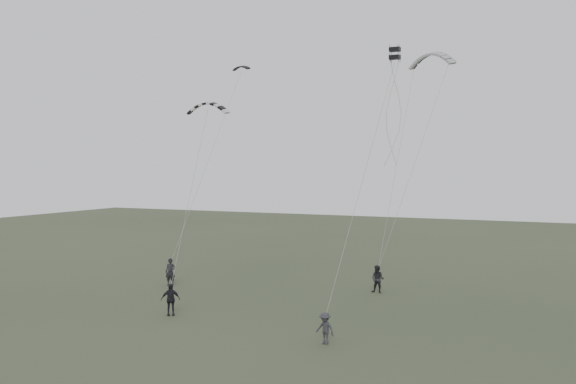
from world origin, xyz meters
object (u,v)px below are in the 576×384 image
at_px(flyer_right, 378,279).
at_px(flyer_far, 325,328).
at_px(kite_striped, 208,103).
at_px(kite_pale_large, 431,54).
at_px(flyer_center, 170,299).
at_px(kite_box, 395,53).
at_px(kite_dark_small, 241,67).
at_px(flyer_left, 170,272).

xyz_separation_m(flyer_right, flyer_far, (0.60, -12.06, -0.17)).
xyz_separation_m(flyer_right, kite_striped, (-10.14, -5.32, 11.85)).
height_order(flyer_right, kite_pale_large, kite_pale_large).
distance_m(flyer_right, flyer_center, 14.19).
bearing_deg(kite_box, flyer_right, 114.91).
xyz_separation_m(flyer_center, flyer_far, (10.02, -1.44, -0.15)).
xyz_separation_m(flyer_center, kite_dark_small, (-3.35, 14.70, 16.04)).
xyz_separation_m(flyer_left, kite_box, (16.76, -1.82, 13.99)).
bearing_deg(flyer_center, kite_pale_large, 15.17).
relative_size(flyer_left, kite_box, 2.90).
bearing_deg(kite_striped, flyer_far, -43.60).
bearing_deg(kite_pale_large, kite_box, -72.96).
distance_m(flyer_far, kite_pale_large, 23.79).
relative_size(flyer_far, kite_pale_large, 0.44).
distance_m(flyer_center, kite_box, 19.04).
height_order(flyer_left, kite_pale_large, kite_pale_large).
bearing_deg(kite_striped, kite_box, -12.41).
relative_size(flyer_right, kite_striped, 0.67).
bearing_deg(flyer_center, flyer_far, -46.08).
xyz_separation_m(kite_pale_large, kite_striped, (-12.68, -10.59, -4.16)).
bearing_deg(flyer_left, flyer_far, -46.98).
height_order(flyer_center, kite_pale_large, kite_pale_large).
distance_m(flyer_right, kite_pale_large, 17.05).
distance_m(kite_pale_large, kite_striped, 17.03).
bearing_deg(flyer_far, kite_pale_large, 99.34).
xyz_separation_m(flyer_far, kite_pale_large, (1.93, 17.33, 16.18)).
distance_m(kite_striped, kite_box, 12.70).
distance_m(flyer_right, kite_box, 15.27).
bearing_deg(flyer_left, kite_box, -24.04).
distance_m(flyer_left, flyer_right, 14.87).
relative_size(kite_pale_large, kite_striped, 1.26).
bearing_deg(flyer_center, kite_dark_small, 64.94).
bearing_deg(flyer_right, kite_dark_small, 166.97).
relative_size(flyer_far, kite_striped, 0.55).
height_order(kite_dark_small, kite_striped, kite_dark_small).
relative_size(flyer_right, flyer_far, 1.22).
distance_m(kite_dark_small, kite_striped, 10.61).
xyz_separation_m(flyer_right, kite_pale_large, (2.53, 5.27, 16.01)).
bearing_deg(flyer_right, kite_striped, -147.63).
xyz_separation_m(flyer_left, kite_pale_large, (16.93, 8.97, 15.96)).
height_order(flyer_left, kite_dark_small, kite_dark_small).
bearing_deg(flyer_center, kite_box, -14.47).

